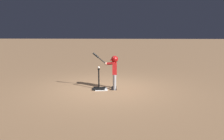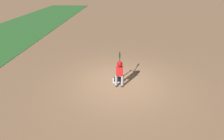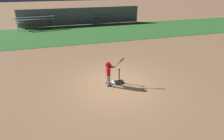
{
  "view_description": "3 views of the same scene",
  "coord_description": "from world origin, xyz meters",
  "px_view_note": "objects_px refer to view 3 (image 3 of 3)",
  "views": [
    {
      "loc": [
        -0.54,
        7.7,
        2.11
      ],
      "look_at": [
        -0.24,
        0.05,
        0.7
      ],
      "focal_mm": 35.0,
      "sensor_mm": 36.0,
      "label": 1
    },
    {
      "loc": [
        -6.91,
        0.01,
        4.16
      ],
      "look_at": [
        -0.26,
        0.38,
        0.76
      ],
      "focal_mm": 28.0,
      "sensor_mm": 36.0,
      "label": 2
    },
    {
      "loc": [
        -2.04,
        -6.95,
        4.41
      ],
      "look_at": [
        -0.07,
        0.31,
        0.64
      ],
      "focal_mm": 28.0,
      "sensor_mm": 36.0,
      "label": 3
    }
  ],
  "objects_px": {
    "batting_tee": "(119,81)",
    "bleachers_far_right": "(100,19)",
    "bleachers_left_center": "(36,21)",
    "batter_child": "(109,70)",
    "baseball": "(119,68)"
  },
  "relations": [
    {
      "from": "batting_tee",
      "to": "bleachers_left_center",
      "type": "relative_size",
      "value": 0.19
    },
    {
      "from": "batter_child",
      "to": "bleachers_left_center",
      "type": "xyz_separation_m",
      "value": [
        -4.66,
        13.78,
        -0.13
      ]
    },
    {
      "from": "bleachers_far_right",
      "to": "baseball",
      "type": "bearing_deg",
      "value": -98.19
    },
    {
      "from": "batting_tee",
      "to": "bleachers_left_center",
      "type": "xyz_separation_m",
      "value": [
        -5.19,
        13.72,
        0.53
      ]
    },
    {
      "from": "baseball",
      "to": "bleachers_far_right",
      "type": "xyz_separation_m",
      "value": [
        2.03,
        14.07,
        -0.32
      ]
    },
    {
      "from": "batter_child",
      "to": "bleachers_left_center",
      "type": "distance_m",
      "value": 14.55
    },
    {
      "from": "batter_child",
      "to": "bleachers_left_center",
      "type": "relative_size",
      "value": 0.32
    },
    {
      "from": "batting_tee",
      "to": "baseball",
      "type": "relative_size",
      "value": 10.28
    },
    {
      "from": "batting_tee",
      "to": "bleachers_left_center",
      "type": "distance_m",
      "value": 14.68
    },
    {
      "from": "batter_child",
      "to": "bleachers_far_right",
      "type": "distance_m",
      "value": 14.36
    },
    {
      "from": "batting_tee",
      "to": "baseball",
      "type": "bearing_deg",
      "value": 26.57
    },
    {
      "from": "batting_tee",
      "to": "baseball",
      "type": "distance_m",
      "value": 0.69
    },
    {
      "from": "batting_tee",
      "to": "bleachers_far_right",
      "type": "bearing_deg",
      "value": 81.81
    },
    {
      "from": "bleachers_left_center",
      "to": "bleachers_far_right",
      "type": "distance_m",
      "value": 7.23
    },
    {
      "from": "baseball",
      "to": "bleachers_left_center",
      "type": "bearing_deg",
      "value": 110.72
    }
  ]
}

